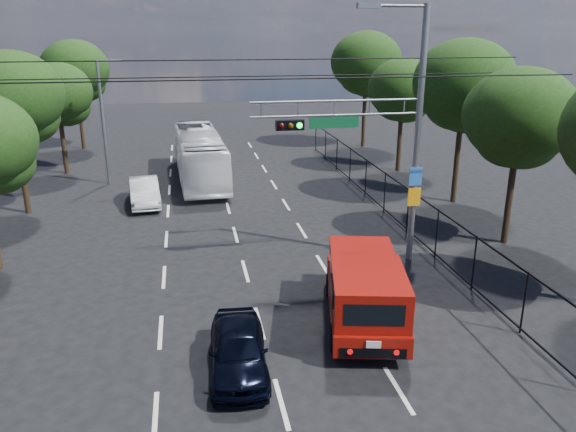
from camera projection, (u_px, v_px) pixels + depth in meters
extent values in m
plane|color=black|center=(281.00, 403.00, 13.64)|extent=(120.00, 120.00, 0.00)
cube|color=beige|center=(155.00, 418.00, 13.12)|extent=(0.12, 2.00, 0.01)
cube|color=beige|center=(161.00, 332.00, 16.86)|extent=(0.12, 2.00, 0.01)
cube|color=beige|center=(164.00, 277.00, 20.59)|extent=(0.12, 2.00, 0.01)
cube|color=beige|center=(166.00, 239.00, 24.32)|extent=(0.12, 2.00, 0.01)
cube|color=beige|center=(168.00, 211.00, 28.05)|extent=(0.12, 2.00, 0.01)
cube|color=beige|center=(169.00, 190.00, 31.78)|extent=(0.12, 2.00, 0.01)
cube|color=beige|center=(170.00, 173.00, 35.51)|extent=(0.12, 2.00, 0.01)
cube|color=beige|center=(171.00, 159.00, 39.24)|extent=(0.12, 2.00, 0.01)
cube|color=beige|center=(172.00, 148.00, 42.97)|extent=(0.12, 2.00, 0.01)
cube|color=beige|center=(281.00, 403.00, 13.64)|extent=(0.12, 2.00, 0.01)
cube|color=beige|center=(259.00, 323.00, 17.37)|extent=(0.12, 2.00, 0.01)
cube|color=beige|center=(245.00, 271.00, 21.10)|extent=(0.12, 2.00, 0.01)
cube|color=beige|center=(235.00, 235.00, 24.83)|extent=(0.12, 2.00, 0.01)
cube|color=beige|center=(228.00, 208.00, 28.56)|extent=(0.12, 2.00, 0.01)
cube|color=beige|center=(222.00, 187.00, 32.30)|extent=(0.12, 2.00, 0.01)
cube|color=beige|center=(218.00, 171.00, 36.03)|extent=(0.12, 2.00, 0.01)
cube|color=beige|center=(214.00, 157.00, 39.76)|extent=(0.12, 2.00, 0.01)
cube|color=beige|center=(211.00, 146.00, 43.49)|extent=(0.12, 2.00, 0.01)
cube|color=beige|center=(398.00, 390.00, 14.15)|extent=(0.12, 2.00, 0.01)
cube|color=beige|center=(353.00, 314.00, 17.88)|extent=(0.12, 2.00, 0.01)
cube|color=beige|center=(323.00, 265.00, 21.62)|extent=(0.12, 2.00, 0.01)
cube|color=beige|center=(302.00, 230.00, 25.35)|extent=(0.12, 2.00, 0.01)
cube|color=beige|center=(286.00, 204.00, 29.08)|extent=(0.12, 2.00, 0.01)
cube|color=beige|center=(274.00, 185.00, 32.81)|extent=(0.12, 2.00, 0.01)
cube|color=beige|center=(264.00, 169.00, 36.54)|extent=(0.12, 2.00, 0.01)
cube|color=beige|center=(256.00, 156.00, 40.27)|extent=(0.12, 2.00, 0.01)
cube|color=beige|center=(250.00, 145.00, 44.00)|extent=(0.12, 2.00, 0.01)
cylinder|color=slate|center=(417.00, 140.00, 20.71)|extent=(0.24, 0.24, 9.50)
cylinder|color=slate|center=(400.00, 6.00, 19.07)|extent=(2.00, 0.10, 0.10)
cube|color=slate|center=(369.00, 6.00, 18.88)|extent=(0.80, 0.25, 0.18)
cylinder|color=slate|center=(337.00, 101.00, 19.71)|extent=(6.20, 0.08, 0.08)
cylinder|color=slate|center=(337.00, 115.00, 19.86)|extent=(6.20, 0.08, 0.08)
cube|color=black|center=(290.00, 125.00, 19.67)|extent=(1.00, 0.28, 0.35)
sphere|color=#3F0505|center=(282.00, 126.00, 19.47)|extent=(0.20, 0.20, 0.20)
sphere|color=#4C3805|center=(291.00, 126.00, 19.53)|extent=(0.20, 0.20, 0.20)
sphere|color=#0CE533|center=(300.00, 125.00, 19.58)|extent=(0.20, 0.20, 0.20)
cube|color=#0B4E29|center=(334.00, 122.00, 19.93)|extent=(1.80, 0.05, 0.40)
cube|color=blue|center=(416.00, 177.00, 21.01)|extent=(0.50, 0.04, 0.70)
cube|color=orange|center=(414.00, 197.00, 21.26)|extent=(0.50, 0.04, 0.70)
cylinder|color=slate|center=(404.00, 106.00, 20.21)|extent=(0.05, 0.05, 0.50)
cylinder|color=slate|center=(370.00, 107.00, 19.99)|extent=(0.05, 0.05, 0.50)
cylinder|color=slate|center=(334.00, 108.00, 19.77)|extent=(0.05, 0.05, 0.50)
cylinder|color=slate|center=(298.00, 109.00, 19.55)|extent=(0.05, 0.05, 0.50)
cylinder|color=slate|center=(261.00, 110.00, 19.32)|extent=(0.05, 0.05, 0.50)
cylinder|color=slate|center=(103.00, 124.00, 31.94)|extent=(0.18, 0.18, 7.00)
cylinder|color=slate|center=(112.00, 60.00, 30.97)|extent=(1.60, 0.09, 0.09)
cube|color=slate|center=(129.00, 60.00, 31.12)|extent=(0.60, 0.22, 0.15)
cylinder|color=black|center=(247.00, 79.00, 16.96)|extent=(22.00, 0.04, 0.04)
cylinder|color=black|center=(236.00, 60.00, 20.09)|extent=(22.00, 0.04, 0.04)
cylinder|color=black|center=(233.00, 77.00, 21.72)|extent=(22.00, 0.04, 0.04)
cube|color=black|center=(401.00, 184.00, 25.52)|extent=(0.04, 34.00, 0.06)
cube|color=black|center=(398.00, 221.00, 26.09)|extent=(0.04, 34.00, 0.06)
cylinder|color=black|center=(524.00, 303.00, 16.49)|extent=(0.06, 0.06, 2.00)
cylinder|color=black|center=(474.00, 263.00, 19.29)|extent=(0.06, 0.06, 2.00)
cylinder|color=black|center=(437.00, 233.00, 22.09)|extent=(0.06, 0.06, 2.00)
cylinder|color=black|center=(408.00, 210.00, 24.89)|extent=(0.06, 0.06, 2.00)
cylinder|color=black|center=(385.00, 192.00, 27.69)|extent=(0.06, 0.06, 2.00)
cylinder|color=black|center=(366.00, 177.00, 30.49)|extent=(0.06, 0.06, 2.00)
cylinder|color=black|center=(350.00, 165.00, 33.28)|extent=(0.06, 0.06, 2.00)
cylinder|color=black|center=(337.00, 154.00, 36.08)|extent=(0.06, 0.06, 2.00)
cylinder|color=black|center=(326.00, 145.00, 38.88)|extent=(0.06, 0.06, 2.00)
cylinder|color=black|center=(316.00, 137.00, 41.68)|extent=(0.06, 0.06, 2.00)
cylinder|color=black|center=(510.00, 195.00, 23.29)|extent=(0.28, 0.28, 4.20)
ellipsoid|color=black|center=(520.00, 115.00, 22.25)|extent=(4.50, 4.50, 3.83)
ellipsoid|color=black|center=(522.00, 140.00, 22.93)|extent=(3.00, 3.00, 2.40)
ellipsoid|color=black|center=(512.00, 139.00, 22.29)|extent=(2.85, 2.85, 2.28)
cylinder|color=black|center=(457.00, 157.00, 28.90)|extent=(0.28, 0.28, 4.76)
ellipsoid|color=black|center=(464.00, 83.00, 27.72)|extent=(5.10, 5.10, 4.33)
ellipsoid|color=black|center=(467.00, 106.00, 28.44)|extent=(3.40, 3.40, 2.72)
ellipsoid|color=black|center=(458.00, 104.00, 27.80)|extent=(3.23, 3.23, 2.58)
cylinder|color=black|center=(400.00, 139.00, 35.48)|extent=(0.28, 0.28, 4.03)
ellipsoid|color=black|center=(403.00, 88.00, 34.48)|extent=(4.32, 4.32, 3.67)
ellipsoid|color=black|center=(406.00, 104.00, 35.14)|extent=(2.88, 2.88, 2.30)
ellipsoid|color=black|center=(398.00, 103.00, 34.50)|extent=(2.74, 2.74, 2.19)
cylinder|color=black|center=(364.00, 114.00, 42.84)|extent=(0.28, 0.28, 4.93)
ellipsoid|color=black|center=(366.00, 62.00, 41.61)|extent=(5.28, 5.28, 4.49)
ellipsoid|color=black|center=(369.00, 78.00, 42.35)|extent=(3.52, 3.52, 2.82)
ellipsoid|color=black|center=(362.00, 77.00, 41.70)|extent=(3.34, 3.34, 2.68)
cylinder|color=black|center=(22.00, 169.00, 27.11)|extent=(0.28, 0.28, 4.48)
ellipsoid|color=black|center=(11.00, 95.00, 25.99)|extent=(4.80, 4.80, 4.08)
ellipsoid|color=black|center=(25.00, 118.00, 26.70)|extent=(3.20, 3.20, 2.56)
ellipsoid|color=black|center=(5.00, 116.00, 26.05)|extent=(3.04, 3.04, 2.43)
cylinder|color=black|center=(63.00, 143.00, 34.73)|extent=(0.28, 0.28, 3.92)
ellipsoid|color=black|center=(57.00, 92.00, 33.75)|extent=(4.20, 4.20, 3.57)
ellipsoid|color=black|center=(67.00, 108.00, 34.41)|extent=(2.80, 2.80, 2.24)
ellipsoid|color=black|center=(52.00, 107.00, 33.77)|extent=(2.66, 2.66, 2.13)
cylinder|color=black|center=(81.00, 118.00, 42.05)|extent=(0.28, 0.28, 4.59)
ellipsoid|color=black|center=(75.00, 69.00, 40.91)|extent=(4.92, 4.92, 4.18)
ellipsoid|color=black|center=(83.00, 84.00, 41.62)|extent=(3.28, 3.28, 2.62)
ellipsoid|color=black|center=(71.00, 83.00, 40.97)|extent=(3.12, 3.12, 2.49)
cylinder|color=black|center=(331.00, 285.00, 19.06)|extent=(0.45, 0.82, 0.77)
cylinder|color=black|center=(386.00, 286.00, 19.00)|extent=(0.45, 0.82, 0.77)
cylinder|color=black|center=(335.00, 337.00, 15.82)|extent=(0.45, 0.82, 0.77)
cylinder|color=black|center=(402.00, 339.00, 15.75)|extent=(0.45, 0.82, 0.77)
cube|color=maroon|center=(363.00, 301.00, 17.31)|extent=(3.23, 5.84, 0.62)
cube|color=maroon|center=(357.00, 266.00, 19.64)|extent=(2.13, 1.03, 0.61)
cube|color=black|center=(356.00, 255.00, 19.84)|extent=(1.93, 0.84, 0.34)
cube|color=maroon|center=(361.00, 260.00, 18.26)|extent=(2.31, 2.10, 1.05)
cube|color=black|center=(363.00, 269.00, 17.46)|extent=(1.68, 0.42, 0.61)
cube|color=maroon|center=(369.00, 292.00, 15.88)|extent=(2.61, 3.19, 1.16)
cube|color=black|center=(406.00, 292.00, 15.84)|extent=(0.33, 1.30, 0.50)
cube|color=black|center=(332.00, 291.00, 15.90)|extent=(0.33, 1.30, 0.50)
cube|color=black|center=(374.00, 315.00, 14.55)|extent=(1.58, 0.40, 0.61)
cube|color=black|center=(373.00, 353.00, 14.76)|extent=(1.75, 0.46, 0.29)
cube|color=silver|center=(374.00, 345.00, 14.63)|extent=(0.38, 0.12, 0.20)
imported|color=black|center=(238.00, 349.00, 14.78)|extent=(1.73, 3.83, 1.28)
imported|color=white|center=(200.00, 156.00, 33.38)|extent=(2.99, 10.76, 2.97)
imported|color=silver|center=(145.00, 192.00, 28.93)|extent=(1.82, 4.20, 1.34)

